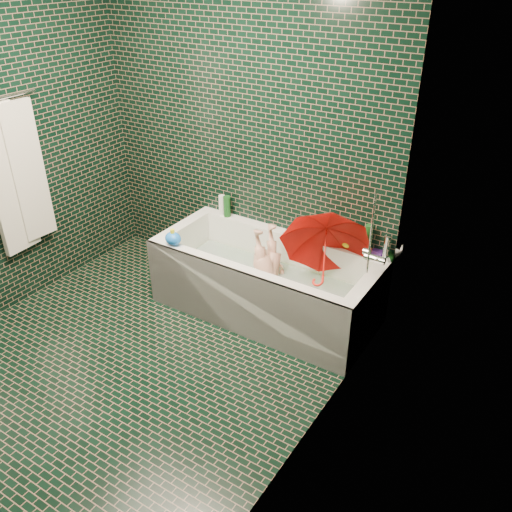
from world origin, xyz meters
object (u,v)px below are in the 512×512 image
Objects in this scene: rubber_duck at (349,243)px; bath_toy at (173,238)px; child at (269,276)px; umbrella at (325,254)px; bathtub at (265,289)px.

bath_toy is (-1.14, -0.66, 0.01)m from rubber_duck.
child is 0.66m from rubber_duck.
rubber_duck is (0.05, 0.30, -0.03)m from umbrella.
bath_toy is at bearing -154.85° from bathtub.
bathtub is 2.73× the size of umbrella.
child is at bearing -159.73° from rubber_duck.
child is 0.78m from bath_toy.
bathtub is 0.80m from bath_toy.
bath_toy is at bearing -162.59° from rubber_duck.
rubber_duck is (0.49, 0.32, 0.29)m from child.
child is at bearing 34.29° from bath_toy.
child is 5.97× the size of rubber_duck.
bath_toy is (-1.08, -0.36, -0.02)m from umbrella.
child is 1.26× the size of umbrella.
umbrella is (0.45, 0.06, 0.41)m from bathtub.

